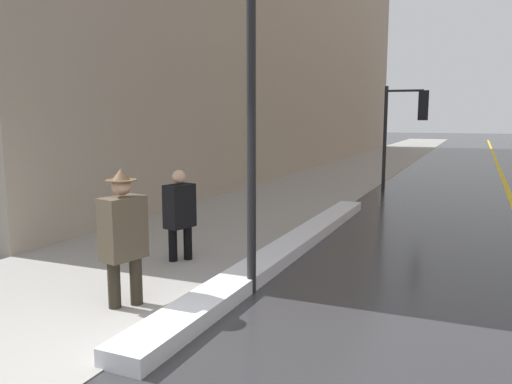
{
  "coord_description": "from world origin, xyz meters",
  "views": [
    {
      "loc": [
        3.03,
        -3.72,
        2.3
      ],
      "look_at": [
        -0.4,
        4.0,
        1.05
      ],
      "focal_mm": 35.0,
      "sensor_mm": 36.0,
      "label": 1
    }
  ],
  "objects_px": {
    "lamp_post": "(251,65)",
    "pedestrian_nearside": "(180,211)",
    "pedestrian_trailing": "(123,232)",
    "traffic_light_near": "(409,116)"
  },
  "relations": [
    {
      "from": "traffic_light_near",
      "to": "pedestrian_nearside",
      "type": "relative_size",
      "value": 2.21
    },
    {
      "from": "lamp_post",
      "to": "pedestrian_nearside",
      "type": "bearing_deg",
      "value": 152.05
    },
    {
      "from": "traffic_light_near",
      "to": "lamp_post",
      "type": "bearing_deg",
      "value": -100.38
    },
    {
      "from": "lamp_post",
      "to": "pedestrian_trailing",
      "type": "height_order",
      "value": "lamp_post"
    },
    {
      "from": "traffic_light_near",
      "to": "pedestrian_nearside",
      "type": "xyz_separation_m",
      "value": [
        -2.34,
        -9.42,
        -1.54
      ]
    },
    {
      "from": "traffic_light_near",
      "to": "pedestrian_trailing",
      "type": "distance_m",
      "value": 11.64
    },
    {
      "from": "lamp_post",
      "to": "pedestrian_nearside",
      "type": "height_order",
      "value": "lamp_post"
    },
    {
      "from": "lamp_post",
      "to": "traffic_light_near",
      "type": "xyz_separation_m",
      "value": [
        0.67,
        10.31,
        -0.6
      ]
    },
    {
      "from": "lamp_post",
      "to": "pedestrian_trailing",
      "type": "xyz_separation_m",
      "value": [
        -1.21,
        -1.09,
        -2.03
      ]
    },
    {
      "from": "lamp_post",
      "to": "pedestrian_trailing",
      "type": "bearing_deg",
      "value": -137.87
    }
  ]
}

